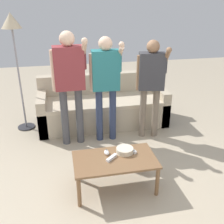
% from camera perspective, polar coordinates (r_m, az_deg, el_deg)
% --- Properties ---
extents(ground_plane, '(12.00, 12.00, 0.00)m').
position_cam_1_polar(ground_plane, '(3.31, 1.43, -13.83)').
color(ground_plane, tan).
extents(couch, '(2.13, 0.83, 0.81)m').
position_cam_1_polar(couch, '(4.51, -2.11, 1.15)').
color(couch, '#B7A88E').
rests_on(couch, ground).
extents(coffee_table, '(0.92, 0.52, 0.38)m').
position_cam_1_polar(coffee_table, '(2.96, 0.62, -10.95)').
color(coffee_table, brown).
rests_on(coffee_table, ground).
extents(snack_bowl, '(0.20, 0.20, 0.06)m').
position_cam_1_polar(snack_bowl, '(3.02, 2.80, -8.35)').
color(snack_bowl, beige).
rests_on(snack_bowl, coffee_table).
extents(game_remote_nunchuk, '(0.06, 0.09, 0.05)m').
position_cam_1_polar(game_remote_nunchuk, '(3.00, -1.19, -8.80)').
color(game_remote_nunchuk, white).
rests_on(game_remote_nunchuk, coffee_table).
extents(floor_lamp, '(0.29, 0.29, 1.83)m').
position_cam_1_polar(floor_lamp, '(4.23, -20.87, 15.79)').
color(floor_lamp, '#2D2D33').
rests_on(floor_lamp, ground).
extents(player_left, '(0.49, 0.33, 1.63)m').
position_cam_1_polar(player_left, '(3.63, -9.25, 7.62)').
color(player_left, '#47474C').
rests_on(player_left, ground).
extents(player_center, '(0.45, 0.32, 1.55)m').
position_cam_1_polar(player_center, '(3.71, -1.38, 7.40)').
color(player_center, '#2D3856').
rests_on(player_center, ground).
extents(player_right, '(0.43, 0.37, 1.49)m').
position_cam_1_polar(player_right, '(3.86, 8.56, 7.21)').
color(player_right, '#756656').
rests_on(player_right, ground).
extents(game_remote_wand_near, '(0.09, 0.15, 0.03)m').
position_cam_1_polar(game_remote_wand_near, '(3.06, 4.33, -8.27)').
color(game_remote_wand_near, white).
rests_on(game_remote_wand_near, coffee_table).
extents(game_remote_wand_far, '(0.14, 0.14, 0.03)m').
position_cam_1_polar(game_remote_wand_far, '(2.92, -0.09, -9.96)').
color(game_remote_wand_far, white).
rests_on(game_remote_wand_far, coffee_table).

